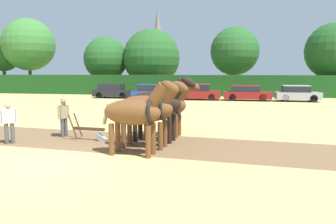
% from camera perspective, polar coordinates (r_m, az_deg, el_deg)
% --- Properties ---
extents(ground_plane, '(240.00, 240.00, 0.00)m').
position_cam_1_polar(ground_plane, '(10.49, -19.54, -8.22)').
color(ground_plane, tan).
extents(plowed_furrow_strip, '(36.14, 6.52, 0.01)m').
position_cam_1_polar(plowed_furrow_strip, '(14.97, -23.14, -3.88)').
color(plowed_furrow_strip, brown).
rests_on(plowed_furrow_strip, ground).
extents(hedgerow, '(64.93, 1.58, 2.35)m').
position_cam_1_polar(hedgerow, '(37.58, 3.36, 4.66)').
color(hedgerow, '#194719').
rests_on(hedgerow, ground).
extents(tree_far_left, '(4.63, 4.63, 7.43)m').
position_cam_1_polar(tree_far_left, '(51.78, -26.78, 8.90)').
color(tree_far_left, '#4C3823').
rests_on(tree_far_left, ground).
extents(tree_left, '(7.05, 7.05, 9.91)m').
position_cam_1_polar(tree_left, '(49.37, -23.09, 10.72)').
color(tree_left, '#4C3823').
rests_on(tree_left, ground).
extents(tree_center_left, '(5.74, 5.74, 7.27)m').
position_cam_1_polar(tree_center_left, '(44.48, -10.79, 9.05)').
color(tree_center_left, '#4C3823').
rests_on(tree_center_left, ground).
extents(tree_center, '(7.41, 7.41, 8.25)m').
position_cam_1_polar(tree_center, '(43.28, -2.90, 9.43)').
color(tree_center, '#4C3823').
rests_on(tree_center, ground).
extents(tree_center_right, '(5.79, 5.79, 8.06)m').
position_cam_1_polar(tree_center_right, '(40.67, 11.53, 10.33)').
color(tree_center_right, '#423323').
rests_on(tree_center_right, ground).
extents(tree_right, '(6.30, 6.30, 8.16)m').
position_cam_1_polar(tree_right, '(41.70, 26.91, 9.43)').
color(tree_right, '#423323').
rests_on(tree_right, ground).
extents(church_spire, '(2.36, 2.36, 15.30)m').
position_cam_1_polar(church_spire, '(65.36, -1.79, 11.64)').
color(church_spire, gray).
rests_on(church_spire, ground).
extents(draft_horse_lead_left, '(2.67, 1.03, 2.50)m').
position_cam_1_polar(draft_horse_lead_left, '(10.50, -5.67, -0.06)').
color(draft_horse_lead_left, brown).
rests_on(draft_horse_lead_left, ground).
extents(draft_horse_lead_right, '(2.80, 1.16, 2.46)m').
position_cam_1_polar(draft_horse_lead_right, '(11.53, -3.65, 0.58)').
color(draft_horse_lead_right, brown).
rests_on(draft_horse_lead_right, ground).
extents(draft_horse_trail_left, '(2.85, 1.17, 2.57)m').
position_cam_1_polar(draft_horse_trail_left, '(12.57, -1.92, 1.45)').
color(draft_horse_trail_left, black).
rests_on(draft_horse_trail_left, ground).
extents(draft_horse_trail_right, '(2.72, 1.13, 2.39)m').
position_cam_1_polar(draft_horse_trail_right, '(13.64, -0.47, 1.28)').
color(draft_horse_trail_right, brown).
rests_on(draft_horse_trail_right, ground).
extents(plow, '(1.60, 0.49, 1.13)m').
position_cam_1_polar(plow, '(13.24, -13.12, -3.48)').
color(plow, '#4C331E').
rests_on(plow, ground).
extents(farmer_at_plow, '(0.40, 0.62, 1.60)m').
position_cam_1_polar(farmer_at_plow, '(14.18, -17.72, -0.48)').
color(farmer_at_plow, '#4C4C4C').
rests_on(farmer_at_plow, ground).
extents(farmer_beside_team, '(0.45, 0.62, 1.79)m').
position_cam_1_polar(farmer_beside_team, '(15.57, 1.24, 1.02)').
color(farmer_beside_team, '#4C4C4C').
rests_on(farmer_beside_team, ground).
extents(farmer_onlooker_left, '(0.54, 0.42, 1.54)m').
position_cam_1_polar(farmer_onlooker_left, '(13.58, -25.98, -1.34)').
color(farmer_onlooker_left, '#4C4C4C').
rests_on(farmer_onlooker_left, ground).
extents(parked_car_far_left, '(4.07, 1.91, 1.47)m').
position_cam_1_polar(parked_car_far_left, '(34.60, -9.56, 3.62)').
color(parked_car_far_left, black).
rests_on(parked_car_far_left, ground).
extents(parked_car_left, '(4.21, 2.24, 1.48)m').
position_cam_1_polar(parked_car_left, '(32.45, -2.84, 3.49)').
color(parked_car_left, navy).
rests_on(parked_car_left, ground).
extents(parked_car_center_left, '(4.33, 1.97, 1.54)m').
position_cam_1_polar(parked_car_center_left, '(31.91, 5.15, 3.46)').
color(parked_car_center_left, maroon).
rests_on(parked_car_center_left, ground).
extents(parked_car_center, '(4.38, 1.80, 1.44)m').
position_cam_1_polar(parked_car_center, '(31.75, 13.55, 3.21)').
color(parked_car_center, maroon).
rests_on(parked_car_center, ground).
extents(parked_car_center_right, '(3.93, 1.89, 1.47)m').
position_cam_1_polar(parked_car_center_right, '(32.18, 21.55, 2.99)').
color(parked_car_center_right, '#9E9EA8').
rests_on(parked_car_center_right, ground).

